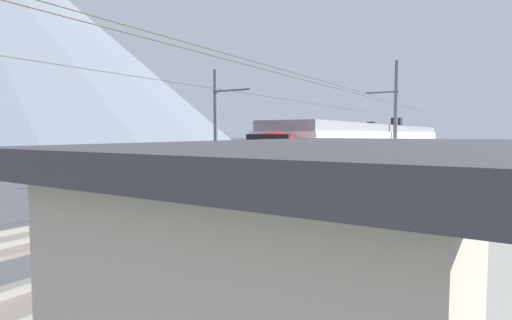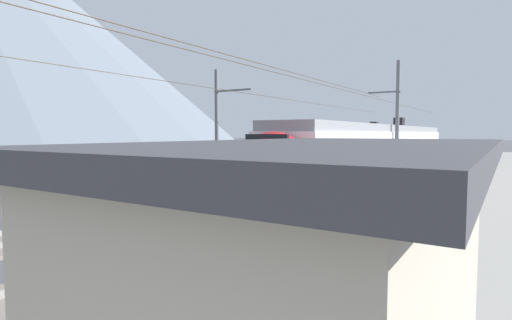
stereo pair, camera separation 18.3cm
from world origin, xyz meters
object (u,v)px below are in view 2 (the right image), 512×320
Objects in this scene: handbag_beside_passenger at (329,239)px; platform_shelter at (324,305)px; platform_sign at (336,185)px; potted_plant_platform_edge at (387,208)px; passenger_walking at (317,212)px; potted_plant_by_shelter at (354,224)px; train_far_track at (359,144)px; catenary_mast_far_side at (220,125)px; catenary_mast_mid at (395,121)px; train_near_platform at (381,149)px.

platform_shelter is (-6.72, -2.66, 1.32)m from handbag_beside_passenger.
potted_plant_platform_edge is (3.76, -0.42, -1.18)m from platform_sign.
passenger_walking reaches higher than potted_plant_by_shelter.
train_far_track is 0.65× the size of catenary_mast_far_side.
catenary_mast_mid is at bearing 9.26° from potted_plant_by_shelter.
catenary_mast_mid reaches higher than train_near_platform.
passenger_walking is at bearing 169.45° from handbag_beside_passenger.
passenger_walking is 6.77m from platform_shelter.
catenary_mast_mid is 15.14m from potted_plant_by_shelter.
potted_plant_platform_edge is at bearing -115.46° from catenary_mast_far_side.
passenger_walking is 2.39× the size of potted_plant_by_shelter.
potted_plant_platform_edge is at bearing -159.86° from train_far_track.
train_far_track is 77.46× the size of handbag_beside_passenger.
train_far_track is 19.88m from catenary_mast_far_side.
potted_plant_by_shelter is (0.91, -0.36, 0.25)m from handbag_beside_passenger.
train_near_platform reaches higher than handbag_beside_passenger.
platform_shelter is at bearing -166.00° from train_near_platform.
catenary_mast_mid reaches higher than catenary_mast_far_side.
catenary_mast_mid reaches higher than train_far_track.
catenary_mast_mid is 12.31m from potted_plant_platform_edge.
handbag_beside_passenger is 0.59× the size of potted_plant_by_shelter.
catenary_mast_far_side reaches higher than potted_plant_by_shelter.
potted_plant_platform_edge is (3.91, -0.54, 0.25)m from handbag_beside_passenger.
platform_shelter is at bearing -163.23° from potted_plant_by_shelter.
potted_plant_platform_edge is 3.01m from potted_plant_by_shelter.
passenger_walking is 0.37× the size of platform_shelter.
platform_sign is at bearing -130.00° from catenary_mast_far_side.
potted_plant_by_shelter is (-28.10, -9.03, -1.45)m from train_far_track.
catenary_mast_far_side is 14.63m from handbag_beside_passenger.
platform_sign is at bearing -17.00° from passenger_walking.
catenary_mast_far_side reaches higher than platform_sign.
catenary_mast_mid is (-2.76, -1.55, 1.82)m from train_near_platform.
train_far_track reaches higher than handbag_beside_passenger.
potted_plant_by_shelter is (-17.35, -3.93, -1.45)m from train_near_platform.
catenary_mast_mid is 23.14× the size of platform_sign.
platform_shelter is at bearing -139.98° from catenary_mast_far_side.
train_near_platform is at bearing 15.95° from potted_plant_platform_edge.
platform_sign is (-15.35, -2.13, -2.09)m from catenary_mast_mid.
platform_shelter reaches higher than platform_sign.
catenary_mast_mid is at bearing -153.78° from train_far_track.
handbag_beside_passenger is at bearing 142.95° from platform_sign.
catenary_mast_mid is at bearing 7.90° from platform_sign.
platform_shelter reaches higher than handbag_beside_passenger.
platform_shelter is at bearing -155.77° from passenger_walking.
train_near_platform is 18.68m from handbag_beside_passenger.
potted_plant_platform_edge is at bearing -167.58° from catenary_mast_mid.
train_near_platform is at bearing -154.59° from train_far_track.
platform_sign is 7.33m from platform_shelter.
train_near_platform reaches higher than platform_shelter.
catenary_mast_mid is at bearing 11.89° from platform_shelter.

